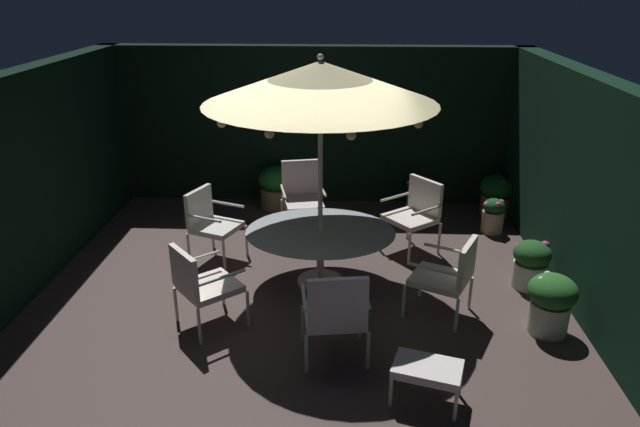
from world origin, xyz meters
TOP-DOWN VIEW (x-y plane):
  - ground_plane at (0.00, 0.00)m, footprint 6.87×6.86m
  - hedge_backdrop_rear at (0.00, 3.28)m, footprint 6.87×0.30m
  - hedge_backdrop_left at (-3.28, 0.00)m, footprint 0.30×6.86m
  - hedge_backdrop_right at (3.28, 0.00)m, footprint 0.30×6.86m
  - patio_dining_table at (0.25, 0.30)m, footprint 1.81×1.53m
  - patio_umbrella at (0.25, 0.30)m, footprint 2.62×2.62m
  - patio_chair_north at (-0.97, -0.75)m, footprint 0.84×0.84m
  - patio_chair_northeast at (0.47, -1.29)m, footprint 0.70×0.64m
  - patio_chair_east at (1.69, -0.41)m, footprint 0.81×0.79m
  - patio_chair_southeast at (1.51, 1.30)m, footprint 0.86×0.86m
  - patio_chair_south at (-0.09, 1.88)m, footprint 0.72×0.73m
  - patio_chair_southwest at (-1.24, 0.89)m, footprint 0.75×0.75m
  - ottoman_footrest at (1.29, -1.84)m, footprint 0.68×0.54m
  - potted_plant_back_center at (1.69, 2.66)m, footprint 0.34×0.34m
  - potted_plant_back_left at (2.73, -0.67)m, footprint 0.51×0.51m
  - potted_plant_left_near at (2.73, 1.95)m, footprint 0.32×0.34m
  - potted_plant_right_near at (-0.59, 2.82)m, footprint 0.58×0.58m
  - potted_plant_right_far at (2.81, 0.32)m, footprint 0.45×0.45m
  - potted_plant_left_far at (2.96, 2.70)m, footprint 0.54×0.54m

SIDE VIEW (x-z plane):
  - ground_plane at x=0.00m, z-range -0.02..0.00m
  - potted_plant_left_near at x=2.73m, z-range 0.01..0.53m
  - potted_plant_back_center at x=1.69m, z-range 0.01..0.58m
  - potted_plant_right_far at x=2.81m, z-range 0.02..0.62m
  - ottoman_footrest at x=1.29m, z-range 0.14..0.52m
  - potted_plant_left_far at x=2.96m, z-range 0.02..0.65m
  - potted_plant_right_near at x=-0.59m, z-range 0.02..0.71m
  - potted_plant_back_left at x=2.73m, z-range 0.04..0.71m
  - patio_chair_east at x=1.69m, z-range 0.06..1.00m
  - patio_chair_north at x=-0.97m, z-range 0.07..1.02m
  - patio_chair_southwest at x=-1.24m, z-range 0.08..1.05m
  - patio_chair_northeast at x=0.47m, z-range 0.07..1.07m
  - patio_chair_southeast at x=1.51m, z-range 0.09..1.09m
  - patio_chair_south at x=-0.09m, z-range 0.07..1.12m
  - patio_dining_table at x=0.25m, z-range 0.25..0.95m
  - hedge_backdrop_rear at x=0.00m, z-range 0.00..2.55m
  - hedge_backdrop_left at x=-3.28m, z-range 0.00..2.55m
  - hedge_backdrop_right at x=3.28m, z-range 0.00..2.55m
  - patio_umbrella at x=0.25m, z-range 1.08..3.86m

